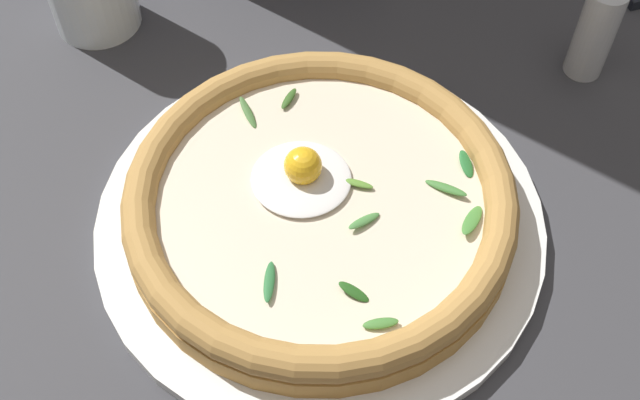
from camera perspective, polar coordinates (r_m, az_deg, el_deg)
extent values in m
cube|color=#3A3A3E|center=(0.61, -2.91, -0.42)|extent=(2.40, 2.40, 0.03)
cylinder|color=white|center=(0.58, 0.00, -1.49)|extent=(0.33, 0.33, 0.01)
cylinder|color=#BE8940|center=(0.57, 0.00, -0.62)|extent=(0.28, 0.28, 0.02)
torus|color=#BB8946|center=(0.55, 0.00, 0.30)|extent=(0.28, 0.28, 0.02)
cylinder|color=#F1DFC2|center=(0.56, 0.00, 0.06)|extent=(0.23, 0.23, 0.00)
ellipsoid|color=white|center=(0.56, -1.37, 1.57)|extent=(0.07, 0.07, 0.01)
sphere|color=yellow|center=(0.56, -1.24, 2.49)|extent=(0.03, 0.03, 0.03)
ellipsoid|color=#2C7C38|center=(0.58, 10.48, 2.58)|extent=(0.02, 0.02, 0.01)
ellipsoid|color=#285E1F|center=(0.51, 2.45, -6.62)|extent=(0.02, 0.02, 0.01)
ellipsoid|color=#478938|center=(0.55, 10.90, -1.43)|extent=(0.02, 0.03, 0.01)
ellipsoid|color=#2F773C|center=(0.52, -3.67, -5.89)|extent=(0.01, 0.03, 0.01)
ellipsoid|color=#32591F|center=(0.61, -2.06, 7.30)|extent=(0.01, 0.02, 0.00)
ellipsoid|color=#629936|center=(0.56, 2.68, 1.21)|extent=(0.02, 0.01, 0.00)
ellipsoid|color=#448034|center=(0.50, 4.39, -8.86)|extent=(0.02, 0.01, 0.00)
ellipsoid|color=#508040|center=(0.61, -5.21, 6.31)|extent=(0.02, 0.03, 0.01)
ellipsoid|color=#417E36|center=(0.56, 9.06, 0.86)|extent=(0.03, 0.02, 0.01)
ellipsoid|color=#4E8E44|center=(0.54, 3.20, -1.51)|extent=(0.02, 0.02, 0.01)
cylinder|color=white|center=(0.75, -15.89, 13.40)|extent=(0.07, 0.07, 0.04)
cylinder|color=silver|center=(0.70, 19.21, 11.32)|extent=(0.03, 0.03, 0.08)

